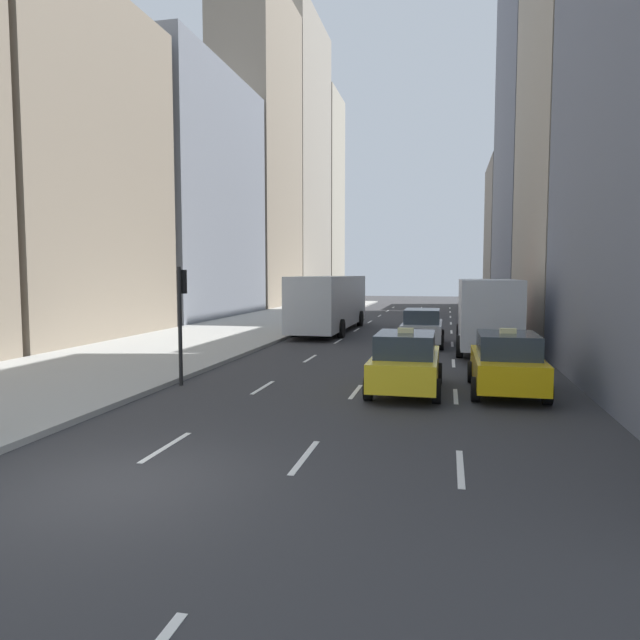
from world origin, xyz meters
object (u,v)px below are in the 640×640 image
(taxi_second, at_px, (406,362))
(box_truck, at_px, (486,312))
(taxi_lead, at_px, (507,362))
(sedan_black_near, at_px, (422,327))
(city_bus, at_px, (330,301))
(traffic_light_pole, at_px, (181,306))

(taxi_second, xyz_separation_m, box_truck, (2.80, 9.45, 0.83))
(taxi_lead, height_order, sedan_black_near, taxi_lead)
(sedan_black_near, bearing_deg, taxi_lead, -74.81)
(box_truck, bearing_deg, city_bus, 139.80)
(box_truck, height_order, traffic_light_pole, traffic_light_pole)
(taxi_lead, distance_m, taxi_second, 2.84)
(sedan_black_near, xyz_separation_m, box_truck, (2.80, -1.35, 0.82))
(taxi_lead, relative_size, traffic_light_pole, 1.22)
(taxi_second, bearing_deg, city_bus, 108.72)
(box_truck, relative_size, traffic_light_pole, 2.33)
(taxi_lead, height_order, box_truck, box_truck)
(taxi_second, height_order, sedan_black_near, taxi_second)
(taxi_second, xyz_separation_m, city_bus, (-5.61, 16.56, 0.91))
(taxi_lead, height_order, taxi_second, same)
(sedan_black_near, bearing_deg, taxi_second, -90.00)
(sedan_black_near, xyz_separation_m, city_bus, (-5.61, 5.76, 0.90))
(taxi_lead, relative_size, sedan_black_near, 1.00)
(taxi_lead, distance_m, traffic_light_pole, 9.71)
(sedan_black_near, height_order, traffic_light_pole, traffic_light_pole)
(taxi_lead, relative_size, box_truck, 0.52)
(taxi_lead, relative_size, taxi_second, 1.00)
(box_truck, bearing_deg, taxi_lead, -90.00)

